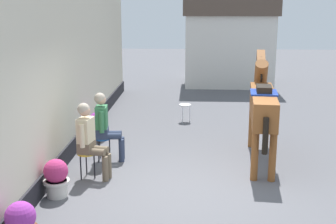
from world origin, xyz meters
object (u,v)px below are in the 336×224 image
Objects in this scene: seated_visitor_near at (89,137)px; saddled_horse_center at (262,104)px; flower_planter_farthest at (98,125)px; seated_visitor_far at (105,123)px; flower_planter_inner_near at (56,177)px; spare_stool_white at (185,107)px; flower_planter_nearest at (21,224)px.

saddled_horse_center is (3.20, 1.13, 0.38)m from seated_visitor_near.
seated_visitor_near reaches higher than flower_planter_farthest.
seated_visitor_far is at bearing -176.34° from saddled_horse_center.
seated_visitor_far is at bearing 74.57° from flower_planter_inner_near.
flower_planter_inner_near is 5.28m from spare_stool_white.
seated_visitor_far is 2.17× the size of flower_planter_inner_near.
flower_planter_inner_near is (-0.38, -0.82, -0.44)m from seated_visitor_near.
flower_planter_nearest is at bearing -89.48° from flower_planter_inner_near.
flower_planter_nearest is at bearing -135.08° from saddled_horse_center.
saddled_horse_center is 4.68× the size of flower_planter_farthest.
flower_planter_farthest is (-0.46, 1.44, -0.44)m from seated_visitor_far.
saddled_horse_center is 3.40m from spare_stool_white.
seated_visitor_far is 1.58m from flower_planter_farthest.
flower_planter_inner_near is 1.39× the size of spare_stool_white.
saddled_horse_center reaches higher than flower_planter_farthest.
flower_planter_nearest is at bearing -107.15° from spare_stool_white.
seated_visitor_near is 2.17× the size of flower_planter_farthest.
seated_visitor_near reaches higher than flower_planter_nearest.
seated_visitor_far is 3.02× the size of spare_stool_white.
seated_visitor_near is at bearing -160.50° from saddled_horse_center.
saddled_horse_center is at bearing 3.66° from seated_visitor_far.
flower_planter_inner_near is (-3.58, -1.96, -0.82)m from saddled_horse_center.
flower_planter_nearest reaches higher than spare_stool_white.
seated_visitor_far is (0.11, 0.94, 0.00)m from seated_visitor_near.
saddled_horse_center is at bearing 19.50° from seated_visitor_near.
spare_stool_white is at bearing 72.85° from flower_planter_nearest.
seated_visitor_far is 3.42m from flower_planter_nearest.
saddled_horse_center is 4.68× the size of flower_planter_inner_near.
flower_planter_nearest and flower_planter_inner_near have the same top height.
seated_visitor_far is at bearing -72.17° from flower_planter_farthest.
flower_planter_farthest is at bearing 160.75° from saddled_horse_center.
flower_planter_inner_near reaches higher than spare_stool_white.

